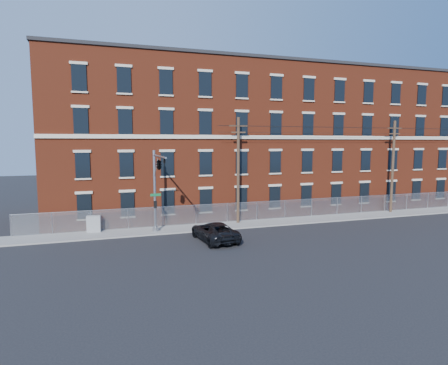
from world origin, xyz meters
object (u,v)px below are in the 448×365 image
at_px(traffic_signal_mast, 158,173).
at_px(utility_cabinet, 94,224).
at_px(utility_pole_near, 238,168).
at_px(pickup_truck, 214,231).

relative_size(traffic_signal_mast, utility_cabinet, 4.95).
height_order(traffic_signal_mast, utility_cabinet, traffic_signal_mast).
height_order(traffic_signal_mast, utility_pole_near, utility_pole_near).
xyz_separation_m(traffic_signal_mast, pickup_truck, (4.13, -1.76, -4.64)).
relative_size(utility_pole_near, utility_cabinet, 7.07).
bearing_deg(pickup_truck, traffic_signal_mast, -29.43).
bearing_deg(pickup_truck, utility_pole_near, -133.14).
distance_m(utility_pole_near, utility_cabinet, 13.83).
bearing_deg(traffic_signal_mast, utility_cabinet, 143.77).
height_order(traffic_signal_mast, pickup_truck, traffic_signal_mast).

